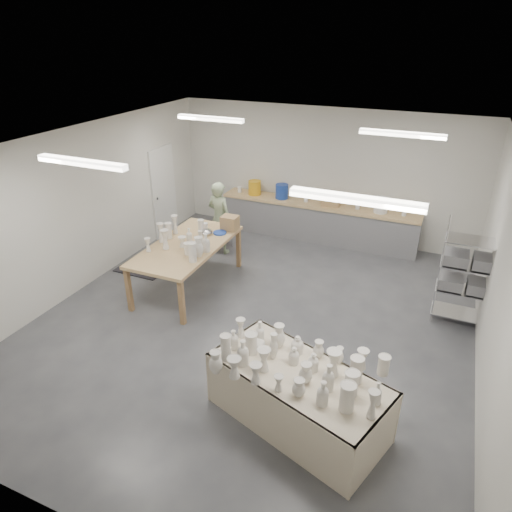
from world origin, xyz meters
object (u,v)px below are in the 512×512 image
at_px(potter, 220,218).
at_px(red_stool, 226,235).
at_px(drying_table, 297,393).
at_px(work_table, 190,243).

bearing_deg(potter, red_stool, -79.02).
relative_size(drying_table, potter, 1.51).
relative_size(work_table, potter, 1.50).
height_order(drying_table, potter, potter).
height_order(potter, red_stool, potter).
relative_size(work_table, red_stool, 6.60).
height_order(drying_table, red_stool, drying_table).
bearing_deg(red_stool, work_table, -83.27).
bearing_deg(drying_table, red_stool, 145.13).
bearing_deg(red_stool, potter, -90.00).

